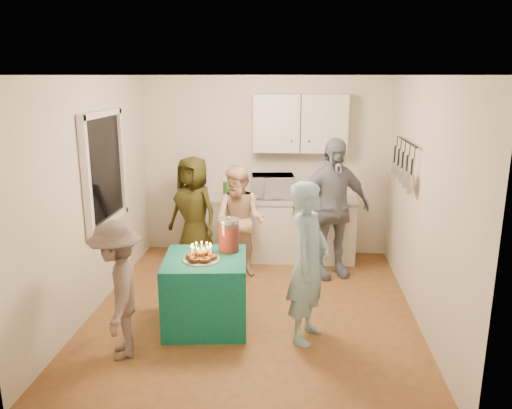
# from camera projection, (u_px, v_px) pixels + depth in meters

# --- Properties ---
(floor) EXTENTS (4.00, 4.00, 0.00)m
(floor) POSITION_uv_depth(u_px,v_px,m) (253.00, 309.00, 5.72)
(floor) COLOR brown
(floor) RESTS_ON ground
(ceiling) EXTENTS (4.00, 4.00, 0.00)m
(ceiling) POSITION_uv_depth(u_px,v_px,m) (253.00, 75.00, 5.07)
(ceiling) COLOR white
(ceiling) RESTS_ON floor
(back_wall) EXTENTS (3.60, 3.60, 0.00)m
(back_wall) POSITION_uv_depth(u_px,v_px,m) (265.00, 167.00, 7.32)
(back_wall) COLOR silver
(back_wall) RESTS_ON floor
(left_wall) EXTENTS (4.00, 4.00, 0.00)m
(left_wall) POSITION_uv_depth(u_px,v_px,m) (92.00, 196.00, 5.54)
(left_wall) COLOR silver
(left_wall) RESTS_ON floor
(right_wall) EXTENTS (4.00, 4.00, 0.00)m
(right_wall) POSITION_uv_depth(u_px,v_px,m) (423.00, 203.00, 5.25)
(right_wall) COLOR silver
(right_wall) RESTS_ON floor
(window_night) EXTENTS (0.04, 1.00, 1.20)m
(window_night) POSITION_uv_depth(u_px,v_px,m) (103.00, 169.00, 5.76)
(window_night) COLOR black
(window_night) RESTS_ON left_wall
(counter) EXTENTS (2.20, 0.58, 0.86)m
(counter) POSITION_uv_depth(u_px,v_px,m) (277.00, 230.00, 7.24)
(counter) COLOR white
(counter) RESTS_ON floor
(countertop) EXTENTS (2.24, 0.62, 0.05)m
(countertop) POSITION_uv_depth(u_px,v_px,m) (278.00, 199.00, 7.12)
(countertop) COLOR beige
(countertop) RESTS_ON counter
(upper_cabinet) EXTENTS (1.30, 0.30, 0.80)m
(upper_cabinet) POSITION_uv_depth(u_px,v_px,m) (300.00, 123.00, 6.98)
(upper_cabinet) COLOR white
(upper_cabinet) RESTS_ON back_wall
(pot_rack) EXTENTS (0.12, 1.00, 0.60)m
(pot_rack) POSITION_uv_depth(u_px,v_px,m) (404.00, 163.00, 5.86)
(pot_rack) COLOR black
(pot_rack) RESTS_ON right_wall
(microwave) EXTENTS (0.63, 0.47, 0.33)m
(microwave) POSITION_uv_depth(u_px,v_px,m) (273.00, 186.00, 7.08)
(microwave) COLOR white
(microwave) RESTS_ON countertop
(party_table) EXTENTS (0.93, 0.93, 0.76)m
(party_table) POSITION_uv_depth(u_px,v_px,m) (206.00, 292.00, 5.28)
(party_table) COLOR #0F6656
(party_table) RESTS_ON floor
(donut_cake) EXTENTS (0.38, 0.38, 0.18)m
(donut_cake) POSITION_uv_depth(u_px,v_px,m) (201.00, 252.00, 5.10)
(donut_cake) COLOR #381C0C
(donut_cake) RESTS_ON party_table
(punch_jar) EXTENTS (0.22, 0.22, 0.34)m
(punch_jar) POSITION_uv_depth(u_px,v_px,m) (229.00, 236.00, 5.34)
(punch_jar) COLOR red
(punch_jar) RESTS_ON party_table
(man_birthday) EXTENTS (0.57, 0.69, 1.63)m
(man_birthday) POSITION_uv_depth(u_px,v_px,m) (309.00, 263.00, 4.90)
(man_birthday) COLOR #8DBBCE
(man_birthday) RESTS_ON floor
(woman_back_left) EXTENTS (0.90, 0.79, 1.55)m
(woman_back_left) POSITION_uv_depth(u_px,v_px,m) (194.00, 212.00, 6.88)
(woman_back_left) COLOR #555018
(woman_back_left) RESTS_ON floor
(woman_back_center) EXTENTS (0.84, 0.72, 1.47)m
(woman_back_center) POSITION_uv_depth(u_px,v_px,m) (240.00, 222.00, 6.56)
(woman_back_center) COLOR tan
(woman_back_center) RESTS_ON floor
(woman_back_right) EXTENTS (1.17, 0.81, 1.84)m
(woman_back_right) POSITION_uv_depth(u_px,v_px,m) (331.00, 209.00, 6.48)
(woman_back_right) COLOR #0F1832
(woman_back_right) RESTS_ON floor
(child_near_left) EXTENTS (0.72, 0.96, 1.33)m
(child_near_left) POSITION_uv_depth(u_px,v_px,m) (118.00, 290.00, 4.64)
(child_near_left) COLOR #5A4B48
(child_near_left) RESTS_ON floor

